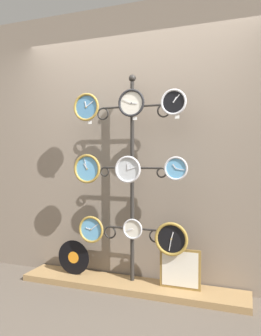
{
  "coord_description": "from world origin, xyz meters",
  "views": [
    {
      "loc": [
        1.06,
        -2.56,
        1.26
      ],
      "look_at": [
        0.0,
        0.36,
        1.16
      ],
      "focal_mm": 35.0,
      "sensor_mm": 36.0,
      "label": 1
    }
  ],
  "objects_px": {
    "clock_bottom_center": "(133,229)",
    "clock_top_right": "(174,102)",
    "display_stand": "(132,219)",
    "clock_top_left": "(86,107)",
    "clock_middle_left": "(87,169)",
    "clock_middle_center": "(128,169)",
    "vinyl_record": "(74,257)",
    "clock_top_center": "(131,103)",
    "clock_bottom_left": "(91,229)",
    "picture_frame": "(180,269)",
    "clock_bottom_right": "(171,239)",
    "clock_middle_right": "(176,168)"
  },
  "relations": [
    {
      "from": "clock_middle_center",
      "to": "vinyl_record",
      "type": "distance_m",
      "value": 1.1
    },
    {
      "from": "clock_top_center",
      "to": "clock_bottom_center",
      "type": "relative_size",
      "value": 1.33
    },
    {
      "from": "clock_middle_center",
      "to": "clock_bottom_left",
      "type": "distance_m",
      "value": 0.71
    },
    {
      "from": "clock_bottom_right",
      "to": "clock_top_left",
      "type": "bearing_deg",
      "value": -179.0
    },
    {
      "from": "clock_top_center",
      "to": "clock_bottom_left",
      "type": "bearing_deg",
      "value": -178.99
    },
    {
      "from": "clock_top_center",
      "to": "clock_bottom_center",
      "type": "distance_m",
      "value": 1.18
    },
    {
      "from": "picture_frame",
      "to": "clock_bottom_left",
      "type": "bearing_deg",
      "value": -176.04
    },
    {
      "from": "display_stand",
      "to": "clock_top_right",
      "type": "relative_size",
      "value": 8.69
    },
    {
      "from": "clock_middle_center",
      "to": "clock_top_left",
      "type": "bearing_deg",
      "value": 179.51
    },
    {
      "from": "display_stand",
      "to": "vinyl_record",
      "type": "bearing_deg",
      "value": -175.04
    },
    {
      "from": "clock_top_left",
      "to": "clock_middle_left",
      "type": "xyz_separation_m",
      "value": [
        0.02,
        -0.02,
        -0.6
      ]
    },
    {
      "from": "clock_middle_center",
      "to": "vinyl_record",
      "type": "relative_size",
      "value": 0.73
    },
    {
      "from": "clock_top_right",
      "to": "clock_middle_center",
      "type": "xyz_separation_m",
      "value": [
        -0.43,
        -0.01,
        -0.6
      ]
    },
    {
      "from": "clock_bottom_left",
      "to": "clock_bottom_right",
      "type": "xyz_separation_m",
      "value": [
        0.8,
        0.02,
        -0.03
      ]
    },
    {
      "from": "clock_bottom_center",
      "to": "clock_bottom_right",
      "type": "relative_size",
      "value": 0.63
    },
    {
      "from": "vinyl_record",
      "to": "clock_top_left",
      "type": "bearing_deg",
      "value": -13.22
    },
    {
      "from": "clock_middle_left",
      "to": "picture_frame",
      "type": "height_order",
      "value": "clock_middle_left"
    },
    {
      "from": "display_stand",
      "to": "clock_bottom_center",
      "type": "height_order",
      "value": "display_stand"
    },
    {
      "from": "clock_top_right",
      "to": "clock_bottom_left",
      "type": "relative_size",
      "value": 0.88
    },
    {
      "from": "clock_middle_center",
      "to": "clock_middle_left",
      "type": "bearing_deg",
      "value": -177.38
    },
    {
      "from": "clock_middle_right",
      "to": "clock_bottom_left",
      "type": "bearing_deg",
      "value": -178.53
    },
    {
      "from": "clock_middle_left",
      "to": "clock_bottom_center",
      "type": "relative_size",
      "value": 1.46
    },
    {
      "from": "clock_middle_left",
      "to": "vinyl_record",
      "type": "distance_m",
      "value": 0.93
    },
    {
      "from": "clock_middle_center",
      "to": "vinyl_record",
      "type": "bearing_deg",
      "value": 175.76
    },
    {
      "from": "clock_top_center",
      "to": "vinyl_record",
      "type": "height_order",
      "value": "clock_top_center"
    },
    {
      "from": "clock_top_right",
      "to": "clock_bottom_right",
      "type": "bearing_deg",
      "value": 148.17
    },
    {
      "from": "clock_bottom_center",
      "to": "clock_top_right",
      "type": "bearing_deg",
      "value": -2.93
    },
    {
      "from": "display_stand",
      "to": "clock_middle_right",
      "type": "xyz_separation_m",
      "value": [
        0.44,
        -0.08,
        0.5
      ]
    },
    {
      "from": "clock_top_right",
      "to": "clock_middle_center",
      "type": "distance_m",
      "value": 0.74
    },
    {
      "from": "clock_bottom_left",
      "to": "clock_top_left",
      "type": "bearing_deg",
      "value": 172.52
    },
    {
      "from": "clock_bottom_left",
      "to": "clock_bottom_right",
      "type": "distance_m",
      "value": 0.8
    },
    {
      "from": "clock_top_left",
      "to": "clock_middle_left",
      "type": "relative_size",
      "value": 0.96
    },
    {
      "from": "clock_top_right",
      "to": "clock_middle_center",
      "type": "bearing_deg",
      "value": -179.1
    },
    {
      "from": "display_stand",
      "to": "clock_bottom_left",
      "type": "relative_size",
      "value": 7.69
    },
    {
      "from": "clock_bottom_left",
      "to": "clock_bottom_right",
      "type": "height_order",
      "value": "clock_bottom_left"
    },
    {
      "from": "display_stand",
      "to": "picture_frame",
      "type": "relative_size",
      "value": 5.46
    },
    {
      "from": "clock_middle_left",
      "to": "clock_bottom_right",
      "type": "bearing_deg",
      "value": 2.59
    },
    {
      "from": "clock_bottom_right",
      "to": "clock_bottom_left",
      "type": "bearing_deg",
      "value": -178.46
    },
    {
      "from": "clock_top_right",
      "to": "vinyl_record",
      "type": "xyz_separation_m",
      "value": [
        -1.04,
        0.04,
        -1.51
      ]
    },
    {
      "from": "clock_top_center",
      "to": "display_stand",
      "type": "bearing_deg",
      "value": 104.99
    },
    {
      "from": "picture_frame",
      "to": "clock_middle_center",
      "type": "bearing_deg",
      "value": -173.28
    },
    {
      "from": "vinyl_record",
      "to": "clock_middle_left",
      "type": "bearing_deg",
      "value": -18.3
    },
    {
      "from": "picture_frame",
      "to": "display_stand",
      "type": "bearing_deg",
      "value": 174.99
    },
    {
      "from": "clock_top_right",
      "to": "clock_top_left",
      "type": "bearing_deg",
      "value": -179.8
    },
    {
      "from": "clock_bottom_right",
      "to": "clock_middle_right",
      "type": "bearing_deg",
      "value": 0.04
    },
    {
      "from": "clock_top_right",
      "to": "clock_middle_left",
      "type": "bearing_deg",
      "value": -178.25
    },
    {
      "from": "clock_middle_right",
      "to": "clock_bottom_left",
      "type": "relative_size",
      "value": 0.81
    },
    {
      "from": "clock_top_left",
      "to": "clock_middle_right",
      "type": "xyz_separation_m",
      "value": [
        0.89,
        0.01,
        -0.59
      ]
    },
    {
      "from": "clock_top_left",
      "to": "clock_top_right",
      "type": "distance_m",
      "value": 0.87
    },
    {
      "from": "clock_bottom_left",
      "to": "picture_frame",
      "type": "xyz_separation_m",
      "value": [
        0.87,
        0.06,
        -0.31
      ]
    }
  ]
}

